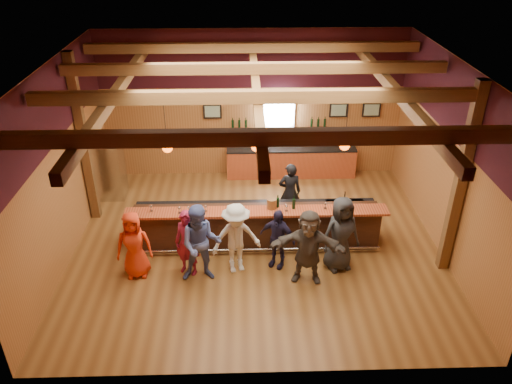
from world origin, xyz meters
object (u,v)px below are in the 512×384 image
customer_orange (134,245)px  customer_denim (201,244)px  customer_redvest (187,243)px  customer_brown (308,247)px  stainless_fridge (111,168)px  bottle_a (278,202)px  back_bar_cabinet (291,162)px  customer_dark (341,234)px  customer_white (236,239)px  customer_navy (277,238)px  ice_bucket (272,204)px  bar_counter (257,224)px  bartender (290,192)px

customer_orange → customer_denim: (1.51, -0.19, 0.13)m
customer_redvest → customer_brown: customer_brown is taller
stainless_fridge → bottle_a: stainless_fridge is taller
back_bar_cabinet → customer_dark: (0.69, -4.66, 0.45)m
customer_white → stainless_fridge: bearing=119.2°
back_bar_cabinet → customer_dark: bearing=-81.6°
customer_redvest → customer_orange: bearing=-155.2°
customer_navy → ice_bucket: size_ratio=5.96×
customer_redvest → customer_white: (1.10, 0.05, 0.06)m
customer_dark → bottle_a: size_ratio=5.71×
customer_navy → bar_counter: bearing=143.1°
bartender → bottle_a: 1.34m
customer_denim → customer_white: size_ratio=1.08×
customer_navy → bottle_a: size_ratio=4.67×
customer_redvest → customer_denim: (0.33, -0.23, 0.13)m
customer_denim → bartender: (2.18, 2.46, -0.12)m
bar_counter → stainless_fridge: stainless_fridge is taller
customer_orange → bottle_a: customer_orange is taller
customer_redvest → customer_dark: size_ratio=0.88×
customer_redvest → ice_bucket: bearing=49.1°
customer_dark → customer_redvest: bearing=163.7°
customer_redvest → customer_dark: (3.48, 0.10, 0.11)m
customer_orange → customer_white: size_ratio=0.93×
back_bar_cabinet → bottle_a: size_ratio=12.38×
bar_counter → customer_white: 1.30m
bar_counter → stainless_fridge: bearing=149.2°
back_bar_cabinet → customer_navy: 4.62m
customer_orange → customer_navy: customer_orange is taller
customer_orange → customer_denim: bearing=-11.4°
customer_dark → customer_denim: bearing=168.1°
customer_denim → bartender: size_ratio=1.14×
bar_counter → customer_dark: size_ratio=3.41×
ice_bucket → customer_white: bearing=-132.7°
customer_brown → ice_bucket: (-0.73, 1.31, 0.34)m
stainless_fridge → ice_bucket: size_ratio=7.12×
customer_denim → customer_white: customer_denim is taller
customer_navy → customer_redvest: bearing=-145.2°
customer_dark → bottle_a: customer_dark is taller
customer_white → bartender: (1.41, 2.18, -0.05)m
bar_counter → ice_bucket: size_ratio=24.91×
ice_bucket → bar_counter: bearing=147.6°
ice_bucket → back_bar_cabinet: bearing=77.6°
stainless_fridge → customer_brown: (5.19, -3.98, -0.00)m
bar_counter → bottle_a: (0.50, -0.17, 0.71)m
bar_counter → bartender: bearing=48.9°
customer_orange → bartender: bearing=27.3°
back_bar_cabinet → customer_navy: customer_navy is taller
customer_navy → customer_dark: 1.45m
customer_white → bartender: size_ratio=1.06×
customer_redvest → stainless_fridge: bearing=147.4°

